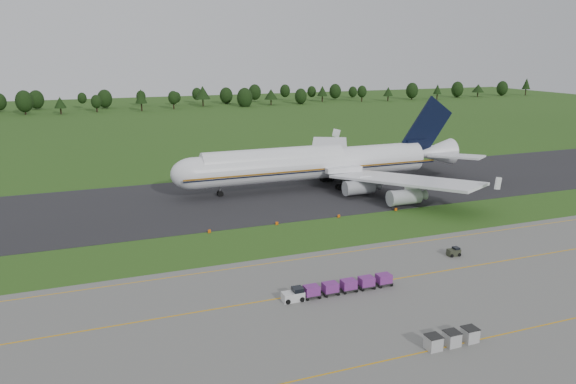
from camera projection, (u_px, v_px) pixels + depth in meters
name	position (u px, v px, depth m)	size (l,w,h in m)	color
ground	(294.00, 237.00, 96.25)	(600.00, 600.00, 0.00)	#274C17
apron	(402.00, 325.00, 65.54)	(300.00, 52.00, 0.06)	#62625E
taxiway	(246.00, 198.00, 121.53)	(300.00, 40.00, 0.08)	black
apron_markings	(372.00, 301.00, 71.87)	(300.00, 30.20, 0.01)	orange
tree_line	(130.00, 99.00, 291.14)	(526.65, 21.96, 11.65)	black
aircraft	(318.00, 163.00, 129.59)	(71.38, 70.19, 20.21)	white
baggage_train	(337.00, 287.00, 73.90)	(15.78, 1.67, 1.61)	silver
utility_cart	(454.00, 252.00, 87.38)	(2.00, 1.35, 1.06)	#2A2E20
uld_row	(452.00, 338.00, 60.95)	(6.42, 1.62, 1.60)	#A7A7A7
edge_markers	(309.00, 220.00, 105.04)	(38.38, 0.30, 0.60)	#DA5606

